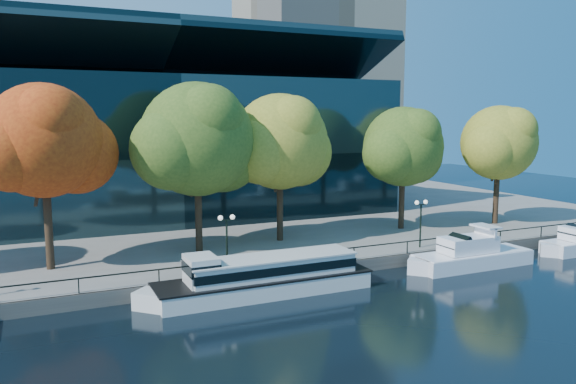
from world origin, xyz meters
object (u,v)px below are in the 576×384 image
cruiser_near (468,255)px  tree_4 (405,148)px  tree_5 (500,144)px  tree_1 (46,143)px  lamp_1 (227,229)px  lamp_2 (421,213)px  tour_boat (259,276)px  tree_3 (282,144)px  tree_2 (200,142)px

cruiser_near → tree_4: size_ratio=0.95×
cruiser_near → tree_5: tree_5 is taller
cruiser_near → tree_1: (-30.26, 9.47, 9.09)m
tree_5 → lamp_1: size_ratio=3.00×
cruiser_near → tree_1: 32.99m
tree_1 → lamp_2: tree_1 is taller
tour_boat → lamp_2: (15.92, 3.32, 2.67)m
lamp_1 → lamp_2: 17.09m
tour_boat → lamp_2: bearing=11.8°
tree_3 → tree_2: bearing=-171.9°
tree_5 → lamp_1: tree_5 is taller
tree_1 → lamp_1: 14.09m
tree_4 → lamp_1: tree_4 is taller
tour_boat → cruiser_near: size_ratio=1.44×
tree_2 → tree_5: bearing=-1.6°
cruiser_near → lamp_2: bearing=114.8°
tree_1 → tree_4: 32.07m
lamp_1 → tree_2: bearing=90.8°
tree_1 → lamp_2: (28.48, -5.61, -6.13)m
tree_5 → tree_3: bearing=175.2°
tree_2 → tree_1: bearing=-176.5°
tree_3 → tree_5: size_ratio=1.07×
tour_boat → tree_1: 17.75m
tree_1 → tour_boat: bearing=-35.4°
cruiser_near → lamp_2: (-1.78, 3.86, 2.96)m
tree_3 → tree_5: tree_3 is taller
lamp_1 → cruiser_near: bearing=-11.6°
lamp_2 → tree_4: bearing=64.2°
tree_4 → lamp_2: bearing=-115.8°
tree_1 → lamp_2: size_ratio=3.31×
tree_4 → tree_5: bearing=-10.0°
tour_boat → tree_1: size_ratio=1.22×
cruiser_near → tree_4: tree_4 is taller
tree_1 → tree_3: bearing=5.4°
tree_2 → tree_3: bearing=8.1°
tour_boat → tree_4: (19.44, 10.60, 7.58)m
tree_2 → tree_4: size_ratio=1.15×
tree_4 → lamp_1: size_ratio=2.96×
tree_1 → lamp_2: 29.66m
tree_3 → lamp_2: 13.27m
tour_boat → lamp_2: 16.48m
tree_1 → tree_2: 11.32m
tree_3 → tree_5: bearing=-4.8°
tour_boat → lamp_1: bearing=109.5°
lamp_2 → tree_1: bearing=168.9°
tree_1 → tree_2: bearing=3.5°
tree_2 → lamp_2: size_ratio=3.41×
cruiser_near → tree_5: size_ratio=0.94×
tree_5 → lamp_1: (-31.05, -5.43, -5.17)m
lamp_1 → lamp_2: bearing=0.0°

